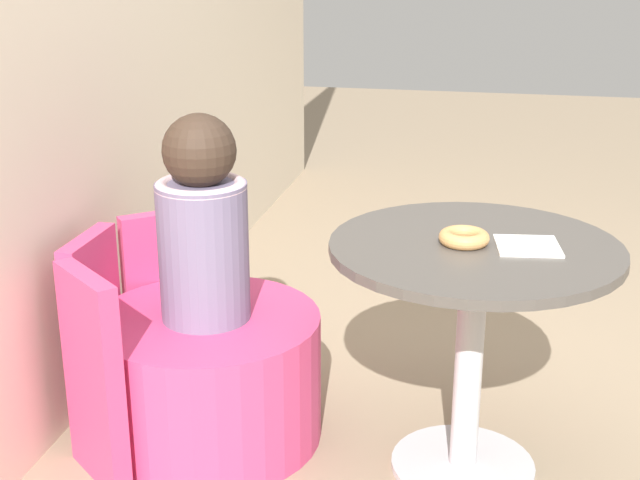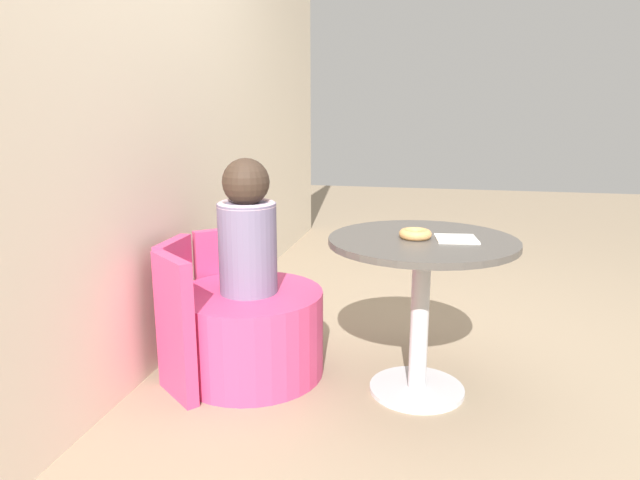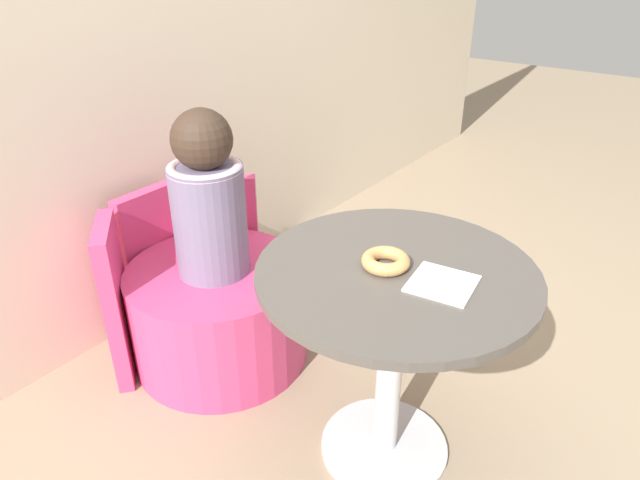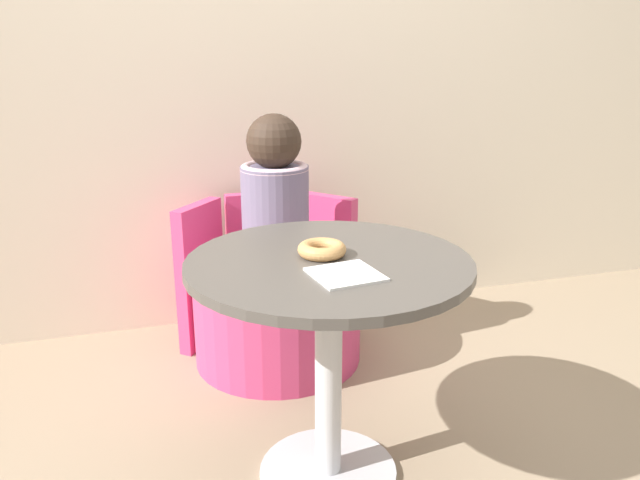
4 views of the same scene
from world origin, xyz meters
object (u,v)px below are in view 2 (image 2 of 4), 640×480
object	(u,v)px
child_figure	(247,231)
round_table	(421,276)
tub_chair	(250,332)
donut	(415,234)

from	to	relation	value
child_figure	round_table	bearing A→B (deg)	-91.76
tub_chair	donut	xyz separation A→B (m)	(-0.03, -0.67, 0.46)
round_table	child_figure	world-z (taller)	child_figure
child_figure	donut	distance (m)	0.67
tub_chair	child_figure	xyz separation A→B (m)	(0.00, 0.00, 0.44)
round_table	tub_chair	distance (m)	0.76
round_table	donut	bearing A→B (deg)	108.58
child_figure	donut	bearing A→B (deg)	-92.65
tub_chair	child_figure	bearing A→B (deg)	0.00
tub_chair	donut	size ratio (longest dim) A/B	5.03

